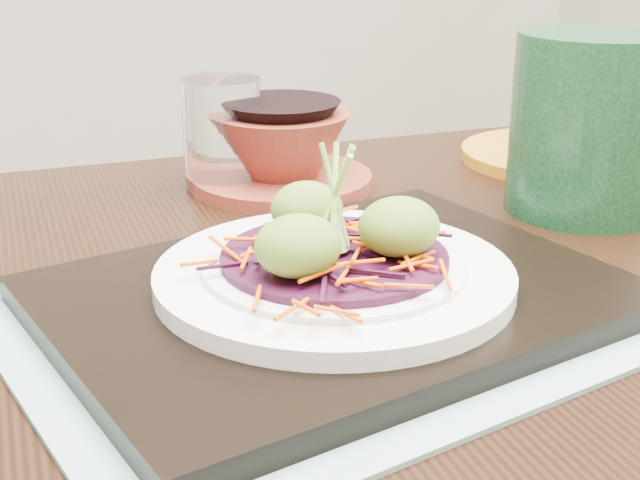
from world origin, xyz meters
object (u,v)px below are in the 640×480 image
yellow_plate (556,155)px  green_jar (589,124)px  water_glass (222,134)px  dining_table (306,416)px  serving_tray (334,297)px  white_plate (334,274)px  terracotta_bowl_set (282,154)px

yellow_plate → green_jar: size_ratio=1.29×
water_glass → yellow_plate: 0.37m
dining_table → serving_tray: 0.12m
water_glass → white_plate: bearing=-98.5°
serving_tray → dining_table: bearing=92.2°
white_plate → water_glass: water_glass is taller
dining_table → green_jar: bearing=17.5°
serving_tray → yellow_plate: size_ratio=1.81×
dining_table → terracotta_bowl_set: (0.10, 0.24, 0.13)m
serving_tray → yellow_plate: bearing=24.2°
white_plate → water_glass: (0.05, 0.30, 0.03)m
white_plate → water_glass: 0.31m
dining_table → water_glass: 0.31m
serving_tray → white_plate: size_ratio=1.54×
dining_table → yellow_plate: (0.40, 0.19, 0.10)m
water_glass → green_jar: size_ratio=0.67×
terracotta_bowl_set → serving_tray: bearing=-109.1°
water_glass → green_jar: 0.34m
serving_tray → green_jar: (0.30, 0.09, 0.07)m
serving_tray → terracotta_bowl_set: bearing=66.0°
terracotta_bowl_set → green_jar: 0.29m
serving_tray → terracotta_bowl_set: 0.29m
white_plate → green_jar: bearing=15.6°
serving_tray → green_jar: green_jar is taller
terracotta_bowl_set → green_jar: size_ratio=1.13×
serving_tray → white_plate: bearing=161.1°
white_plate → terracotta_bowl_set: size_ratio=1.35×
terracotta_bowl_set → green_jar: (0.21, -0.19, 0.05)m
white_plate → terracotta_bowl_set: terracotta_bowl_set is taller
water_glass → yellow_plate: water_glass is taller
water_glass → serving_tray: bearing=-98.5°
green_jar → water_glass: bearing=140.0°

